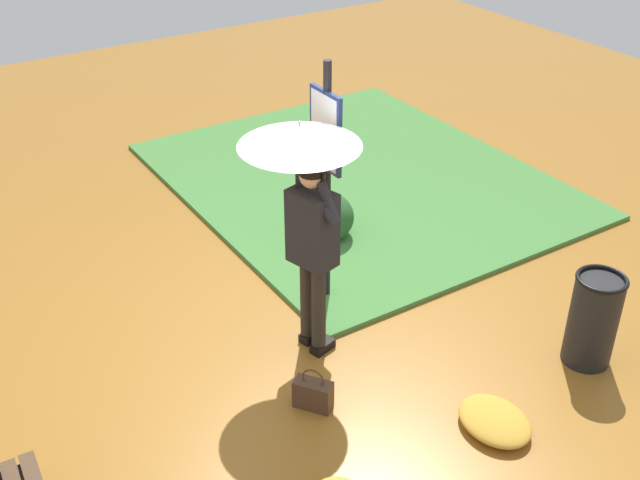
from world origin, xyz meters
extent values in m
plane|color=#9E6623|center=(0.00, 0.00, 0.00)|extent=(18.00, 18.00, 0.00)
cube|color=#47843D|center=(2.24, -2.25, 0.03)|extent=(4.80, 4.00, 0.05)
cylinder|color=#2D2823|center=(-0.23, -0.11, 0.43)|extent=(0.12, 0.12, 0.86)
cylinder|color=#2D2823|center=(-0.05, -0.11, 0.43)|extent=(0.12, 0.12, 0.86)
cube|color=black|center=(-0.23, -0.15, 0.04)|extent=(0.17, 0.24, 0.08)
cube|color=black|center=(-0.05, -0.15, 0.04)|extent=(0.17, 0.24, 0.08)
cube|color=#232328|center=(-0.14, -0.11, 1.18)|extent=(0.43, 0.33, 0.64)
sphere|color=beige|center=(-0.14, -0.11, 1.64)|extent=(0.20, 0.20, 0.20)
ellipsoid|color=black|center=(-0.14, -0.11, 1.67)|extent=(0.20, 0.20, 0.15)
cylinder|color=#232328|center=(-0.36, -0.14, 1.39)|extent=(0.18, 0.13, 0.18)
cylinder|color=#232328|center=(-0.32, -0.15, 1.48)|extent=(0.24, 0.11, 0.33)
cube|color=black|center=(-0.23, -0.13, 1.62)|extent=(0.07, 0.03, 0.14)
cylinder|color=#232328|center=(0.02, -0.11, 1.42)|extent=(0.11, 0.10, 0.09)
cylinder|color=#232328|center=(0.01, -0.10, 1.51)|extent=(0.10, 0.09, 0.23)
cylinder|color=#A5A5AD|center=(0.00, -0.09, 1.83)|extent=(0.02, 0.02, 0.41)
cone|color=silver|center=(0.00, -0.09, 1.92)|extent=(0.96, 0.96, 0.16)
sphere|color=#A5A5AD|center=(0.00, -0.09, 2.03)|extent=(0.02, 0.02, 0.02)
cylinder|color=black|center=(0.41, -0.61, 1.15)|extent=(0.07, 0.07, 2.30)
cube|color=navy|center=(0.41, -0.59, 1.70)|extent=(0.44, 0.04, 0.70)
cube|color=silver|center=(0.41, -0.57, 1.70)|extent=(0.38, 0.01, 0.64)
cube|color=#4C3323|center=(-0.78, 0.28, 0.12)|extent=(0.32, 0.29, 0.24)
torus|color=#4C3323|center=(-0.78, 0.28, 0.28)|extent=(0.15, 0.12, 0.18)
cylinder|color=black|center=(-1.53, -1.96, 0.40)|extent=(0.40, 0.40, 0.80)
torus|color=black|center=(-1.53, -1.96, 0.82)|extent=(0.42, 0.42, 0.04)
ellipsoid|color=#285628|center=(1.31, -1.19, 0.26)|extent=(0.58, 0.58, 0.52)
ellipsoid|color=#1E421E|center=(1.49, -1.28, 0.17)|extent=(0.35, 0.35, 0.35)
ellipsoid|color=gold|center=(-1.71, -0.75, 0.07)|extent=(0.61, 0.49, 0.13)
camera|label=1|loc=(-4.66, 2.70, 4.28)|focal=43.92mm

